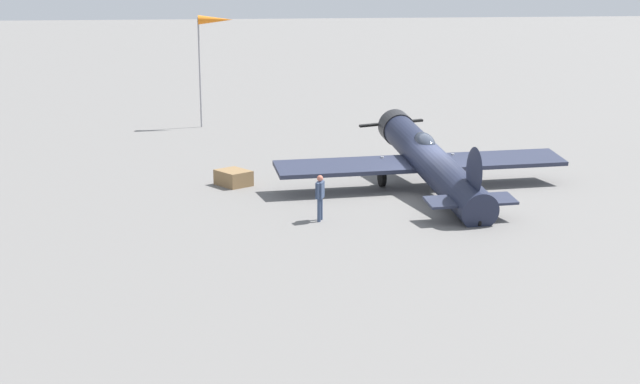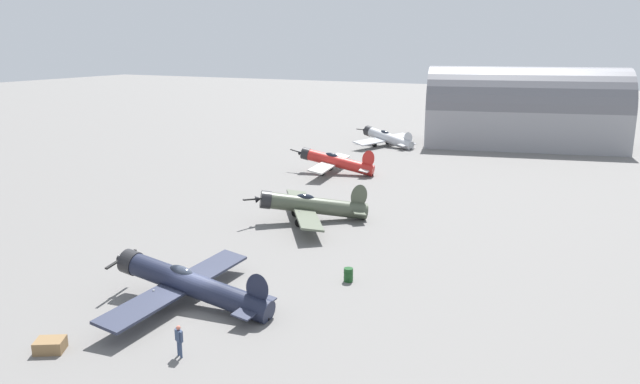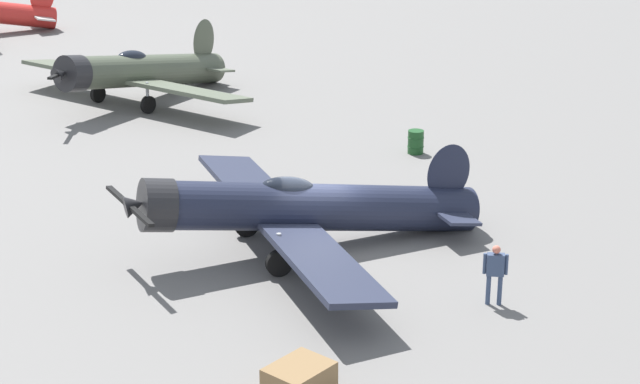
{
  "view_description": "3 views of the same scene",
  "coord_description": "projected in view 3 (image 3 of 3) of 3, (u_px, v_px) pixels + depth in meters",
  "views": [
    {
      "loc": [
        11.19,
        33.09,
        8.5
      ],
      "look_at": [
        5.39,
        3.14,
        1.1
      ],
      "focal_mm": 47.67,
      "sensor_mm": 36.0,
      "label": 1
    },
    {
      "loc": [
        27.54,
        22.45,
        15.8
      ],
      "look_at": [
        -23.64,
        -3.46,
        1.6
      ],
      "focal_mm": 34.26,
      "sensor_mm": 36.0,
      "label": 2
    },
    {
      "loc": [
        28.01,
        -9.7,
        12.46
      ],
      "look_at": [
        0.0,
        -0.0,
        1.8
      ],
      "focal_mm": 58.16,
      "sensor_mm": 36.0,
      "label": 3
    }
  ],
  "objects": [
    {
      "name": "equipment_crate",
      "position": [
        299.0,
        379.0,
        23.85
      ],
      "size": [
        1.72,
        1.83,
        0.67
      ],
      "rotation": [
        0.0,
        0.0,
        2.1
      ],
      "color": "olive",
      "rests_on": "ground_plane"
    },
    {
      "name": "fuel_drum",
      "position": [
        416.0,
        142.0,
        40.95
      ],
      "size": [
        0.66,
        0.66,
        0.94
      ],
      "color": "#19471E",
      "rests_on": "ground_plane"
    },
    {
      "name": "airplane_mid_apron",
      "position": [
        140.0,
        72.0,
        48.01
      ],
      "size": [
        11.84,
        9.95,
        3.39
      ],
      "rotation": [
        0.0,
        0.0,
        5.32
      ],
      "color": "#4C5442",
      "rests_on": "ground_plane"
    },
    {
      "name": "airplane_foreground",
      "position": [
        303.0,
        208.0,
        31.47
      ],
      "size": [
        12.84,
        11.52,
        3.1
      ],
      "rotation": [
        0.0,
        0.0,
        4.74
      ],
      "color": "#1E2338",
      "rests_on": "ground_plane"
    },
    {
      "name": "ground_plane",
      "position": [
        320.0,
        247.0,
        32.1
      ],
      "size": [
        400.0,
        400.0,
        0.0
      ],
      "primitive_type": "plane",
      "color": "slate"
    },
    {
      "name": "ground_crew_mechanic",
      "position": [
        495.0,
        269.0,
        27.92
      ],
      "size": [
        0.42,
        0.62,
        1.74
      ],
      "rotation": [
        0.0,
        0.0,
        5.84
      ],
      "color": "#384766",
      "rests_on": "ground_plane"
    }
  ]
}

